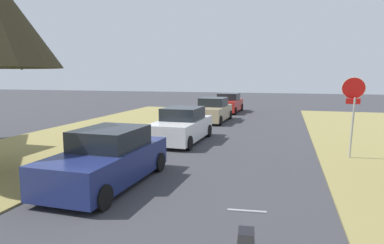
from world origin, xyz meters
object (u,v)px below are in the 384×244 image
(stop_sign_far, at_px, (353,100))
(parked_sedan_white, at_px, (182,126))
(parked_sedan_tan, at_px, (213,111))
(parked_sedan_navy, at_px, (108,159))
(parked_sedan_red, at_px, (228,103))

(stop_sign_far, xyz_separation_m, parked_sedan_white, (-6.93, 1.50, -1.45))
(parked_sedan_white, bearing_deg, stop_sign_far, -12.23)
(stop_sign_far, height_order, parked_sedan_tan, stop_sign_far)
(parked_sedan_navy, relative_size, parked_sedan_white, 1.00)
(parked_sedan_white, distance_m, parked_sedan_red, 13.11)
(parked_sedan_white, height_order, parked_sedan_tan, same)
(parked_sedan_white, bearing_deg, parked_sedan_red, 90.25)
(stop_sign_far, height_order, parked_sedan_red, stop_sign_far)
(parked_sedan_white, bearing_deg, parked_sedan_navy, -91.17)
(parked_sedan_navy, xyz_separation_m, parked_sedan_white, (0.13, 6.48, 0.00))
(stop_sign_far, distance_m, parked_sedan_white, 7.24)
(stop_sign_far, bearing_deg, parked_sedan_red, 115.56)
(parked_sedan_navy, height_order, parked_sedan_tan, same)
(stop_sign_far, relative_size, parked_sedan_tan, 0.66)
(parked_sedan_white, xyz_separation_m, parked_sedan_tan, (-0.09, 7.15, 0.00))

